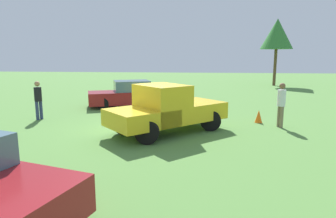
{
  "coord_description": "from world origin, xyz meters",
  "views": [
    {
      "loc": [
        -2.01,
        11.17,
        2.85
      ],
      "look_at": [
        -0.88,
        0.43,
        0.9
      ],
      "focal_mm": 31.49,
      "sensor_mm": 36.0,
      "label": 1
    }
  ],
  "objects_px": {
    "pickup_truck": "(166,108)",
    "person_bystander": "(38,98)",
    "sedan_near": "(129,95)",
    "traffic_cone": "(259,116)",
    "person_visitor": "(281,102)",
    "tree_back_left": "(277,34)"
  },
  "relations": [
    {
      "from": "sedan_near",
      "to": "tree_back_left",
      "type": "distance_m",
      "value": 17.9
    },
    {
      "from": "sedan_near",
      "to": "person_bystander",
      "type": "distance_m",
      "value": 5.13
    },
    {
      "from": "tree_back_left",
      "to": "sedan_near",
      "type": "bearing_deg",
      "value": 49.65
    },
    {
      "from": "tree_back_left",
      "to": "person_bystander",
      "type": "bearing_deg",
      "value": 49.99
    },
    {
      "from": "pickup_truck",
      "to": "person_bystander",
      "type": "height_order",
      "value": "pickup_truck"
    },
    {
      "from": "sedan_near",
      "to": "traffic_cone",
      "type": "relative_size",
      "value": 8.6
    },
    {
      "from": "sedan_near",
      "to": "person_bystander",
      "type": "height_order",
      "value": "person_bystander"
    },
    {
      "from": "pickup_truck",
      "to": "traffic_cone",
      "type": "relative_size",
      "value": 8.35
    },
    {
      "from": "person_visitor",
      "to": "traffic_cone",
      "type": "distance_m",
      "value": 1.28
    },
    {
      "from": "pickup_truck",
      "to": "sedan_near",
      "type": "bearing_deg",
      "value": 72.57
    },
    {
      "from": "traffic_cone",
      "to": "pickup_truck",
      "type": "bearing_deg",
      "value": 29.35
    },
    {
      "from": "sedan_near",
      "to": "pickup_truck",
      "type": "bearing_deg",
      "value": 94.58
    },
    {
      "from": "tree_back_left",
      "to": "traffic_cone",
      "type": "bearing_deg",
      "value": 74.41
    },
    {
      "from": "sedan_near",
      "to": "person_bystander",
      "type": "relative_size",
      "value": 2.72
    },
    {
      "from": "tree_back_left",
      "to": "pickup_truck",
      "type": "bearing_deg",
      "value": 65.86
    },
    {
      "from": "sedan_near",
      "to": "traffic_cone",
      "type": "distance_m",
      "value": 7.5
    },
    {
      "from": "pickup_truck",
      "to": "sedan_near",
      "type": "height_order",
      "value": "pickup_truck"
    },
    {
      "from": "person_bystander",
      "to": "traffic_cone",
      "type": "xyz_separation_m",
      "value": [
        -9.77,
        -0.39,
        -0.71
      ]
    },
    {
      "from": "pickup_truck",
      "to": "tree_back_left",
      "type": "xyz_separation_m",
      "value": [
        -8.52,
        -19.0,
        3.93
      ]
    },
    {
      "from": "sedan_near",
      "to": "tree_back_left",
      "type": "height_order",
      "value": "tree_back_left"
    },
    {
      "from": "pickup_truck",
      "to": "person_visitor",
      "type": "bearing_deg",
      "value": -26.17
    },
    {
      "from": "person_visitor",
      "to": "traffic_cone",
      "type": "relative_size",
      "value": 3.27
    }
  ]
}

